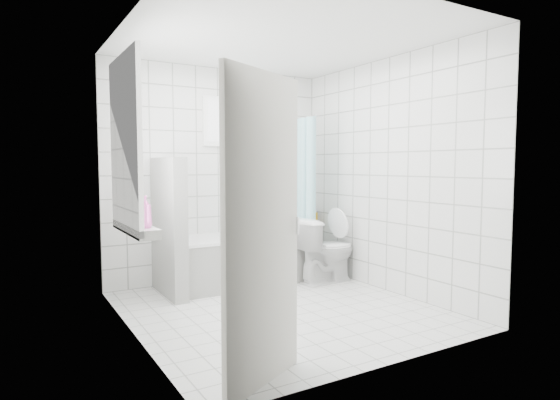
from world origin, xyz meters
TOP-DOWN VIEW (x-y plane):
  - ground at (0.00, 0.00)m, footprint 3.00×3.00m
  - ceiling at (0.00, 0.00)m, footprint 3.00×3.00m
  - wall_back at (0.00, 1.50)m, footprint 2.80×0.02m
  - wall_front at (0.00, -1.50)m, footprint 2.80×0.02m
  - wall_left at (-1.40, 0.00)m, footprint 0.02×3.00m
  - wall_right at (1.40, 0.00)m, footprint 0.02×3.00m
  - window_left at (-1.35, 0.30)m, footprint 0.01×0.90m
  - window_back at (0.10, 1.46)m, footprint 0.50×0.01m
  - window_sill at (-1.31, 0.30)m, footprint 0.18×1.02m
  - door at (-0.89, -1.30)m, footprint 0.73×0.40m
  - bathtub at (0.14, 1.12)m, footprint 1.69×0.77m
  - partition_wall at (-0.77, 1.07)m, footprint 0.15×0.85m
  - tiled_ledge at (1.28, 1.38)m, footprint 0.40×0.24m
  - toilet at (1.03, 0.65)m, footprint 0.80×0.50m
  - curtain_rod at (0.92, 1.10)m, footprint 0.02×0.80m
  - shower_curtain at (0.92, 0.97)m, footprint 0.14×0.48m
  - tub_faucet at (0.24, 1.46)m, footprint 0.18×0.06m
  - sill_bottles at (-1.30, 0.25)m, footprint 0.14×0.71m
  - ledge_bottles at (1.28, 1.35)m, footprint 0.21×0.20m

SIDE VIEW (x-z plane):
  - ground at x=0.00m, z-range 0.00..0.00m
  - tiled_ledge at x=1.28m, z-range 0.00..0.55m
  - bathtub at x=0.14m, z-range 0.00..0.58m
  - toilet at x=1.03m, z-range 0.00..0.78m
  - ledge_bottles at x=1.28m, z-range 0.54..0.79m
  - partition_wall at x=-0.77m, z-range 0.00..1.50m
  - tub_faucet at x=0.24m, z-range 0.82..0.88m
  - window_sill at x=-1.31m, z-range 0.82..0.90m
  - door at x=-0.89m, z-range 0.00..2.00m
  - sill_bottles at x=-1.30m, z-range 0.87..1.16m
  - shower_curtain at x=0.92m, z-range 0.21..1.99m
  - wall_back at x=0.00m, z-range 0.00..2.60m
  - wall_front at x=0.00m, z-range 0.00..2.60m
  - wall_left at x=-1.40m, z-range 0.00..2.60m
  - wall_right at x=1.40m, z-range 0.00..2.60m
  - window_left at x=-1.35m, z-range 0.90..2.30m
  - window_back at x=0.10m, z-range 1.70..2.20m
  - curtain_rod at x=0.92m, z-range 1.99..2.01m
  - ceiling at x=0.00m, z-range 2.60..2.60m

